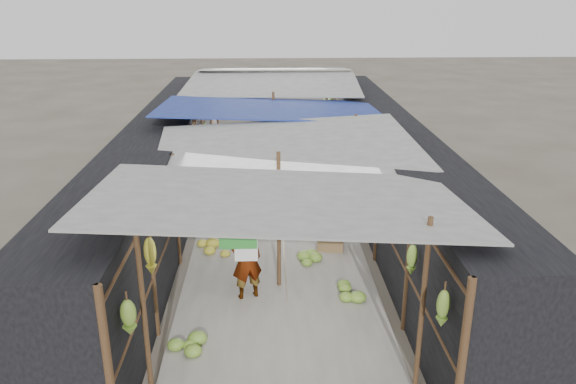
{
  "coord_description": "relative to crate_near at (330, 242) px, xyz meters",
  "views": [
    {
      "loc": [
        -0.2,
        -6.28,
        5.23
      ],
      "look_at": [
        0.23,
        4.7,
        1.25
      ],
      "focal_mm": 35.0,
      "sensor_mm": 36.0,
      "label": 1
    }
  ],
  "objects": [
    {
      "name": "crate_back",
      "position": [
        -1.42,
        5.14,
        -0.03
      ],
      "size": [
        0.5,
        0.44,
        0.27
      ],
      "primitive_type": "cube",
      "rotation": [
        0.0,
        0.0,
        0.23
      ],
      "color": "olive",
      "rests_on": "ground"
    },
    {
      "name": "vendor_seated",
      "position": [
        0.53,
        4.15,
        0.34
      ],
      "size": [
        0.43,
        0.68,
        1.01
      ],
      "primitive_type": "imported",
      "rotation": [
        0.0,
        0.0,
        -1.66
      ],
      "color": "#544E49",
      "rests_on": "ground"
    },
    {
      "name": "vendor_elderly",
      "position": [
        -1.71,
        -1.93,
        0.59
      ],
      "size": [
        0.64,
        0.53,
        1.51
      ],
      "primitive_type": "imported",
      "rotation": [
        0.0,
        0.0,
        3.49
      ],
      "color": "silver",
      "rests_on": "ground"
    },
    {
      "name": "crate_near",
      "position": [
        0.0,
        0.0,
        0.0
      ],
      "size": [
        0.61,
        0.52,
        0.33
      ],
      "primitive_type": "cube",
      "rotation": [
        0.0,
        0.0,
        -0.16
      ],
      "color": "olive",
      "rests_on": "ground"
    },
    {
      "name": "black_basin",
      "position": [
        0.18,
        1.18,
        -0.08
      ],
      "size": [
        0.55,
        0.55,
        0.16
      ],
      "primitive_type": "cylinder",
      "color": "black",
      "rests_on": "ground"
    },
    {
      "name": "stall_left",
      "position": [
        -3.83,
        1.97,
        0.99
      ],
      "size": [
        1.4,
        15.0,
        2.3
      ],
      "primitive_type": "cube",
      "color": "black",
      "rests_on": "ground"
    },
    {
      "name": "hanging_bananas",
      "position": [
        -1.04,
        1.94,
        1.51
      ],
      "size": [
        3.96,
        13.76,
        0.76
      ],
      "color": "olive",
      "rests_on": "ground"
    },
    {
      "name": "market_canopy",
      "position": [
        -1.11,
        2.3,
        2.25
      ],
      "size": [
        5.62,
        15.2,
        2.77
      ],
      "color": "brown",
      "rests_on": "ground"
    },
    {
      "name": "floor_bananas",
      "position": [
        -1.0,
        1.18,
        -0.02
      ],
      "size": [
        3.92,
        10.15,
        0.36
      ],
      "color": "gold",
      "rests_on": "ground"
    },
    {
      "name": "aisle_slab",
      "position": [
        -1.13,
        1.97,
        -0.15
      ],
      "size": [
        3.6,
        16.0,
        0.02
      ],
      "primitive_type": "cube",
      "color": "#9E998E",
      "rests_on": "ground"
    },
    {
      "name": "shopper_blue",
      "position": [
        -1.78,
        0.44,
        0.61
      ],
      "size": [
        0.81,
        0.67,
        1.54
      ],
      "primitive_type": "imported",
      "rotation": [
        0.0,
        0.0,
        0.12
      ],
      "color": "#213EA9",
      "rests_on": "ground"
    },
    {
      "name": "stall_right",
      "position": [
        1.57,
        1.97,
        0.99
      ],
      "size": [
        1.4,
        15.0,
        2.3
      ],
      "primitive_type": "cube",
      "color": "black",
      "rests_on": "ground"
    },
    {
      "name": "crate_mid",
      "position": [
        -0.09,
        1.36,
        -0.01
      ],
      "size": [
        0.6,
        0.53,
        0.3
      ],
      "primitive_type": "cube",
      "rotation": [
        0.0,
        0.0,
        -0.27
      ],
      "color": "olive",
      "rests_on": "ground"
    }
  ]
}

